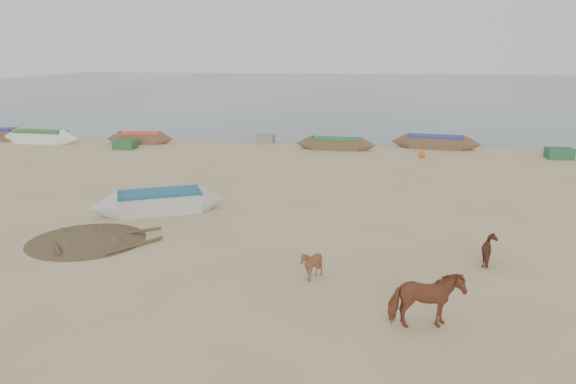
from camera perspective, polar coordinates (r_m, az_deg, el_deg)
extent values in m
plane|color=tan|center=(18.94, -1.67, -5.90)|extent=(140.00, 140.00, 0.00)
plane|color=slate|center=(99.79, 6.27, 10.45)|extent=(160.00, 160.00, 0.00)
imported|color=brown|center=(14.03, 13.81, -10.60)|extent=(1.84, 1.10, 1.46)
imported|color=brown|center=(16.45, 2.39, -7.37)|extent=(1.06, 1.01, 0.94)
imported|color=brown|center=(18.62, 19.93, -5.64)|extent=(0.98, 1.08, 0.92)
cone|color=brown|center=(20.95, -19.83, -4.01)|extent=(4.73, 4.73, 0.53)
cube|color=#2A5E2F|center=(39.73, -16.20, 4.69)|extent=(1.40, 1.20, 0.60)
sphere|color=#F05816|center=(35.94, 13.45, 3.77)|extent=(0.44, 0.44, 0.44)
cube|color=gray|center=(40.77, -2.30, 5.45)|extent=(1.20, 1.10, 0.56)
cube|color=#285A3A|center=(38.47, 25.84, 3.56)|extent=(1.50, 1.20, 0.64)
sphere|color=#C35812|center=(45.10, -25.73, 4.85)|extent=(0.48, 0.48, 0.48)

